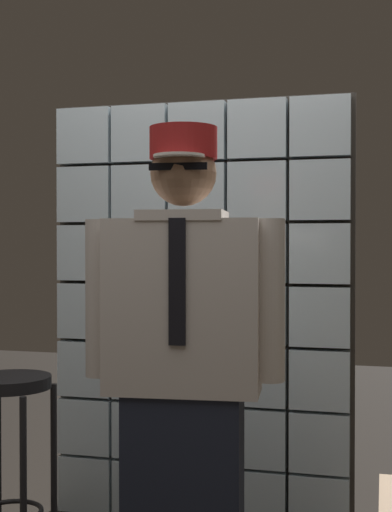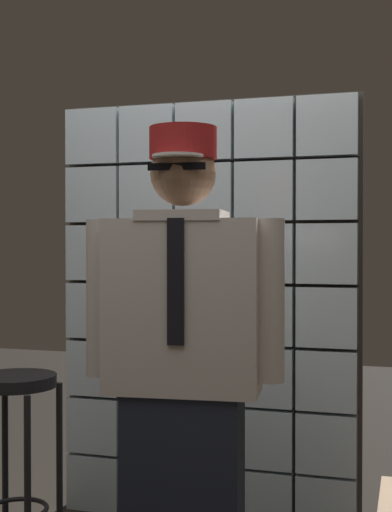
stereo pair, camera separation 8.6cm
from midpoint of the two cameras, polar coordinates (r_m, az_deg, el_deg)
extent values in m
cube|color=silver|center=(3.82, -7.46, -17.52)|extent=(0.28, 0.08, 0.28)
cube|color=silver|center=(3.72, -3.15, -18.05)|extent=(0.28, 0.08, 0.28)
cube|color=silver|center=(3.63, 1.42, -18.51)|extent=(0.28, 0.08, 0.28)
cube|color=silver|center=(3.57, 6.20, -18.86)|extent=(0.28, 0.08, 0.28)
cube|color=silver|center=(3.53, 11.12, -19.10)|extent=(0.28, 0.08, 0.28)
cube|color=silver|center=(3.74, -7.47, -13.28)|extent=(0.28, 0.08, 0.28)
cube|color=silver|center=(3.63, -3.15, -13.70)|extent=(0.28, 0.08, 0.28)
cube|color=silver|center=(3.55, 1.42, -14.06)|extent=(0.28, 0.08, 0.28)
cube|color=silver|center=(3.48, 6.20, -14.34)|extent=(0.28, 0.08, 0.28)
cube|color=silver|center=(3.44, 11.14, -14.54)|extent=(0.28, 0.08, 0.28)
cube|color=silver|center=(3.68, -7.48, -8.87)|extent=(0.28, 0.08, 0.28)
cube|color=silver|center=(3.57, -3.16, -9.16)|extent=(0.28, 0.08, 0.28)
cube|color=silver|center=(3.48, 1.42, -9.42)|extent=(0.28, 0.08, 0.28)
cube|color=silver|center=(3.42, 6.21, -9.62)|extent=(0.28, 0.08, 0.28)
cube|color=silver|center=(3.38, 11.16, -9.76)|extent=(0.28, 0.08, 0.28)
cube|color=silver|center=(3.64, -7.49, -4.33)|extent=(0.28, 0.08, 0.28)
cube|color=silver|center=(3.53, -3.16, -4.49)|extent=(0.28, 0.08, 0.28)
cube|color=silver|center=(3.44, 1.43, -4.63)|extent=(0.28, 0.08, 0.28)
cube|color=silver|center=(3.38, 6.22, -4.75)|extent=(0.28, 0.08, 0.28)
cube|color=silver|center=(3.34, 11.17, -4.83)|extent=(0.28, 0.08, 0.28)
cube|color=silver|center=(3.62, -7.50, 0.26)|extent=(0.28, 0.08, 0.28)
cube|color=silver|center=(3.51, -3.16, 0.25)|extent=(0.28, 0.08, 0.28)
cube|color=silver|center=(3.43, 1.43, 0.23)|extent=(0.28, 0.08, 0.28)
cube|color=silver|center=(3.36, 6.23, 0.21)|extent=(0.28, 0.08, 0.28)
cube|color=silver|center=(3.32, 11.19, 0.19)|extent=(0.28, 0.08, 0.28)
cube|color=silver|center=(3.63, -7.51, 4.87)|extent=(0.28, 0.08, 0.28)
cube|color=silver|center=(3.52, -3.17, 5.00)|extent=(0.28, 0.08, 0.28)
cube|color=silver|center=(3.43, 1.43, 5.11)|extent=(0.28, 0.08, 0.28)
cube|color=silver|center=(3.37, 6.24, 5.18)|extent=(0.28, 0.08, 0.28)
cube|color=silver|center=(3.33, 11.21, 5.22)|extent=(0.28, 0.08, 0.28)
cube|color=silver|center=(3.66, -7.53, 9.43)|extent=(0.28, 0.08, 0.28)
cube|color=silver|center=(3.56, -3.17, 9.70)|extent=(0.28, 0.08, 0.28)
cube|color=silver|center=(3.47, 1.43, 9.92)|extent=(0.28, 0.08, 0.28)
cube|color=silver|center=(3.40, 6.25, 10.09)|extent=(0.28, 0.08, 0.28)
cube|color=silver|center=(3.36, 11.22, 10.19)|extent=(0.28, 0.08, 0.28)
cube|color=#38332D|center=(3.49, 1.65, -4.55)|extent=(1.48, 0.02, 2.07)
cube|color=silver|center=(2.44, -0.02, -4.02)|extent=(0.55, 0.28, 0.59)
cube|color=black|center=(2.32, -0.57, -2.07)|extent=(0.06, 0.02, 0.42)
cube|color=silver|center=(2.44, -0.02, 3.21)|extent=(0.31, 0.27, 0.04)
sphere|color=#846047|center=(2.45, -0.02, 6.66)|extent=(0.23, 0.23, 0.23)
ellipsoid|color=black|center=(2.39, -0.25, 5.83)|extent=(0.16, 0.09, 0.10)
cube|color=black|center=(2.34, -0.50, 7.19)|extent=(0.19, 0.03, 0.02)
cylinder|color=white|center=(2.37, -0.41, 8.01)|extent=(0.19, 0.19, 0.01)
cylinder|color=maroon|center=(2.46, -0.02, 9.02)|extent=(0.23, 0.23, 0.11)
cylinder|color=silver|center=(2.40, 6.90, -3.54)|extent=(0.12, 0.12, 0.55)
cylinder|color=silver|center=(2.51, -6.62, -3.34)|extent=(0.12, 0.12, 0.55)
cylinder|color=black|center=(3.08, -13.48, -9.72)|extent=(0.34, 0.34, 0.05)
torus|color=black|center=(3.22, -13.44, -19.16)|extent=(0.27, 0.27, 0.02)
cylinder|color=black|center=(3.01, -12.50, -17.91)|extent=(0.03, 0.03, 0.75)
cylinder|color=black|center=(3.35, -14.30, -15.92)|extent=(0.03, 0.03, 0.75)
cylinder|color=black|center=(3.23, -10.09, -16.57)|extent=(0.03, 0.03, 0.75)
camera|label=1|loc=(0.04, -88.99, 0.02)|focal=49.95mm
camera|label=2|loc=(0.04, 91.01, -0.02)|focal=49.95mm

